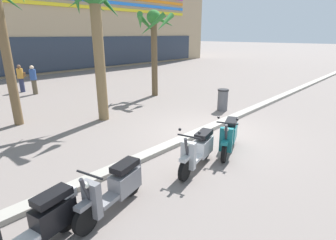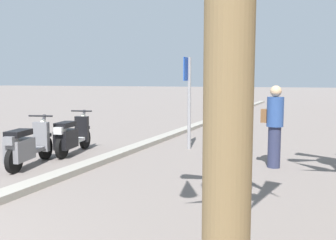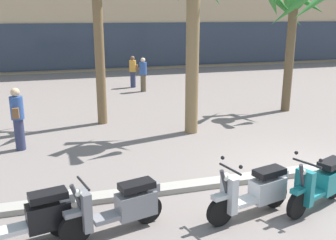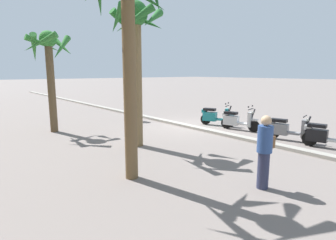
% 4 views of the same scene
% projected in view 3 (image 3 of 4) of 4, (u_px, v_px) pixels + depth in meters
% --- Properties ---
extents(ground_plane, '(200.00, 200.00, 0.00)m').
position_uv_depth(ground_plane, '(312.00, 176.00, 8.69)').
color(ground_plane, slate).
extents(curb_strip, '(60.00, 0.36, 0.12)m').
position_uv_depth(curb_strip, '(307.00, 170.00, 8.87)').
color(curb_strip, gray).
rests_on(curb_strip, ground).
extents(scooter_black_mid_rear, '(1.82, 0.69, 1.04)m').
position_uv_depth(scooter_black_mid_rear, '(30.00, 218.00, 6.04)').
color(scooter_black_mid_rear, black).
rests_on(scooter_black_mid_rear, ground).
extents(scooter_grey_last_in_row, '(1.79, 0.73, 1.04)m').
position_uv_depth(scooter_grey_last_in_row, '(121.00, 207.00, 6.41)').
color(scooter_grey_last_in_row, black).
rests_on(scooter_grey_last_in_row, ground).
extents(scooter_silver_gap_after_mid, '(1.81, 0.73, 1.17)m').
position_uv_depth(scooter_silver_gap_after_mid, '(256.00, 191.00, 6.96)').
color(scooter_silver_gap_after_mid, black).
rests_on(scooter_silver_gap_after_mid, ground).
extents(scooter_teal_lead_nearest, '(1.71, 0.88, 1.17)m').
position_uv_depth(scooter_teal_lead_nearest, '(322.00, 183.00, 7.28)').
color(scooter_teal_lead_nearest, black).
rests_on(scooter_teal_lead_nearest, ground).
extents(palm_tree_mid_walkway, '(1.99, 2.09, 4.39)m').
position_uv_depth(palm_tree_mid_walkway, '(293.00, 22.00, 13.71)').
color(palm_tree_mid_walkway, brown).
rests_on(palm_tree_mid_walkway, ground).
extents(palm_tree_by_mall_entrance, '(1.94, 1.96, 5.03)m').
position_uv_depth(palm_tree_by_mall_entrance, '(193.00, 10.00, 10.94)').
color(palm_tree_by_mall_entrance, olive).
rests_on(palm_tree_by_mall_entrance, ground).
extents(pedestrian_by_palm_tree, '(0.46, 0.34, 1.56)m').
position_uv_depth(pedestrian_by_palm_tree, '(133.00, 71.00, 18.94)').
color(pedestrian_by_palm_tree, '#2D3351').
rests_on(pedestrian_by_palm_tree, ground).
extents(pedestrian_strolling_near_curb, '(0.34, 0.46, 1.71)m').
position_uv_depth(pedestrian_strolling_near_curb, '(18.00, 117.00, 10.15)').
color(pedestrian_strolling_near_curb, '#2D3351').
rests_on(pedestrian_strolling_near_curb, ground).
extents(pedestrian_window_shopping, '(0.34, 0.34, 1.59)m').
position_uv_depth(pedestrian_window_shopping, '(143.00, 74.00, 17.93)').
color(pedestrian_window_shopping, brown).
rests_on(pedestrian_window_shopping, ground).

